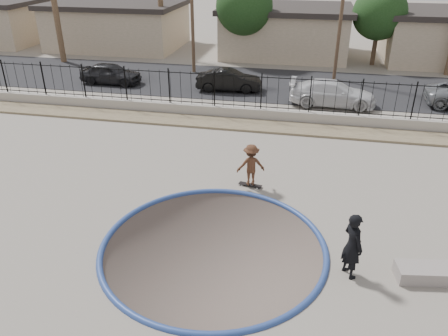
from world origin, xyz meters
The scene contains 20 objects.
ground centered at (0.00, 12.00, -1.10)m, with size 120.00×120.00×2.20m, color slate.
bowl_pit centered at (0.00, -1.00, 0.00)m, with size 6.84×6.84×1.80m, color #4C413A, non-canonical shape.
coping_ring centered at (0.00, -1.00, 0.00)m, with size 7.04×7.04×0.20m, color navy.
rock_strip centered at (0.00, 9.20, 0.06)m, with size 42.00×1.60×0.11m, color #8F815E.
retaining_wall centered at (0.00, 10.30, 0.30)m, with size 42.00×0.45×0.60m, color #A1998E.
fence centered at (0.00, 10.30, 1.50)m, with size 40.00×0.04×1.80m.
street centered at (0.00, 17.00, 0.02)m, with size 90.00×8.00×0.04m, color black.
house_west centered at (-15.00, 26.50, 1.97)m, with size 11.60×8.60×3.90m.
house_center centered at (0.00, 26.50, 1.97)m, with size 10.60×8.60×3.90m.
utility_pole_left centered at (-6.00, 19.00, 4.70)m, with size 1.70×0.24×9.00m.
utility_pole_mid centered at (4.00, 19.00, 4.96)m, with size 1.70×0.24×9.50m.
street_tree_left centered at (-3.00, 23.00, 4.19)m, with size 4.32×4.32×6.36m.
street_tree_mid centered at (7.00, 24.00, 3.84)m, with size 3.96×3.96×5.83m.
skater centered at (0.55, 3.00, 0.82)m, with size 1.06×0.61×1.64m, color brown.
skateboard centered at (0.55, 3.00, 0.06)m, with size 0.93×0.39×0.08m.
videographer centered at (4.00, -1.45, 0.99)m, with size 0.72×0.48×1.99m, color black.
concrete_ledge centered at (6.08, -1.22, 0.20)m, with size 1.60×0.70×0.40m, color gray.
car_a centered at (-10.63, 15.00, 0.72)m, with size 1.62×4.02×1.37m, color black.
car_b centered at (-2.62, 15.00, 0.70)m, with size 1.41×4.05×1.34m, color black.
car_c centered at (3.74, 13.40, 0.74)m, with size 1.99×4.89×1.42m, color silver.
Camera 1 is at (2.49, -11.58, 8.29)m, focal length 35.00 mm.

